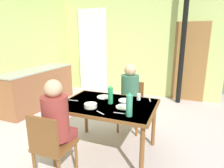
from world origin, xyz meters
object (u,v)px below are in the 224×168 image
person_near_diner (56,117)px  person_far_diner (130,90)px  water_bottle_green_near (110,95)px  chair_near_diner (50,145)px  serving_bowl_center (91,105)px  chair_far_diner (131,103)px  dining_table (108,109)px  kitchen_counter (38,87)px  water_bottle_green_far (129,105)px

person_near_diner → person_far_diner: 1.45m
person_far_diner → water_bottle_green_near: (-0.08, -0.67, 0.09)m
chair_near_diner → water_bottle_green_near: size_ratio=3.23×
person_near_diner → serving_bowl_center: size_ratio=4.53×
chair_far_diner → water_bottle_green_near: water_bottle_green_near is taller
dining_table → water_bottle_green_near: bearing=41.8°
kitchen_counter → person_far_diner: person_far_diner is taller
chair_far_diner → dining_table: bearing=82.3°
water_bottle_green_far → chair_far_diner: bearing=104.1°
kitchen_counter → chair_far_diner: size_ratio=2.35×
kitchen_counter → water_bottle_green_far: 3.12m
person_near_diner → serving_bowl_center: bearing=67.5°
chair_near_diner → serving_bowl_center: 0.70m
kitchen_counter → person_far_diner: 2.50m
water_bottle_green_near → chair_far_diner: bearing=84.0°
person_far_diner → chair_near_diner: bearing=72.8°
kitchen_counter → person_near_diner: size_ratio=2.65×
person_far_diner → water_bottle_green_far: person_far_diner is taller
kitchen_counter → chair_near_diner: bearing=-45.7°
person_far_diner → water_bottle_green_near: size_ratio=2.86×
person_near_diner → water_bottle_green_near: bearing=61.7°
person_near_diner → person_far_diner: bearing=71.2°
kitchen_counter → serving_bowl_center: bearing=-33.0°
kitchen_counter → person_far_diner: bearing=-11.5°
person_near_diner → person_far_diner: (0.47, 1.38, 0.00)m
chair_near_diner → person_near_diner: (-0.00, 0.14, 0.28)m
kitchen_counter → chair_near_diner: (1.96, -2.01, 0.05)m
dining_table → water_bottle_green_near: water_bottle_green_near is taller
kitchen_counter → dining_table: (2.31, -1.18, 0.22)m
chair_near_diner → water_bottle_green_far: 1.00m
dining_table → chair_far_diner: (0.11, 0.83, -0.18)m
serving_bowl_center → person_near_diner: bearing=-112.5°
kitchen_counter → water_bottle_green_far: bearing=-28.6°
chair_near_diner → person_near_diner: person_near_diner is taller
person_far_diner → serving_bowl_center: person_far_diner is taller
chair_far_diner → person_far_diner: bearing=90.0°
chair_near_diner → chair_far_diner: (0.47, 1.65, 0.00)m
chair_far_diner → person_near_diner: (-0.47, -1.51, 0.28)m
chair_near_diner → water_bottle_green_far: bearing=35.1°
water_bottle_green_near → water_bottle_green_far: size_ratio=0.91×
person_near_diner → water_bottle_green_far: (0.75, 0.39, 0.11)m
person_near_diner → water_bottle_green_far: person_near_diner is taller
dining_table → person_far_diner: (0.11, 0.69, 0.11)m
kitchen_counter → water_bottle_green_far: water_bottle_green_far is taller
water_bottle_green_near → person_far_diner: bearing=82.7°
person_near_diner → water_bottle_green_far: 0.85m
person_far_diner → water_bottle_green_far: size_ratio=2.60×
water_bottle_green_near → person_near_diner: bearing=-118.3°
kitchen_counter → water_bottle_green_near: (2.34, -1.16, 0.42)m
dining_table → chair_far_diner: chair_far_diner is taller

